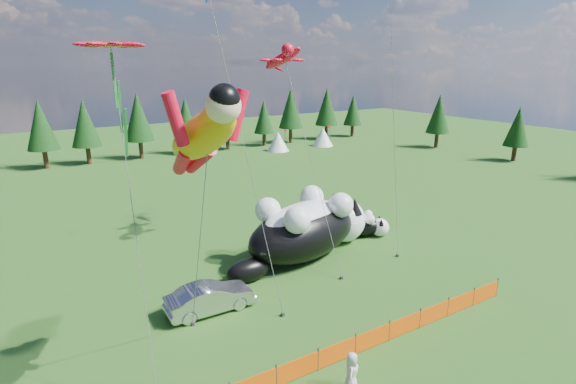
{
  "coord_description": "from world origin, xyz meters",
  "views": [
    {
      "loc": [
        -10.38,
        -16.01,
        12.43
      ],
      "look_at": [
        1.8,
        4.0,
        5.66
      ],
      "focal_mm": 28.0,
      "sensor_mm": 36.0,
      "label": 1
    }
  ],
  "objects": [
    {
      "name": "cat_large",
      "position": [
        5.22,
        6.96,
        2.03
      ],
      "size": [
        11.7,
        6.11,
        4.28
      ],
      "rotation": [
        0.0,
        0.0,
        0.24
      ],
      "color": "black",
      "rests_on": "ground"
    },
    {
      "name": "tree_line",
      "position": [
        0.0,
        45.0,
        4.0
      ],
      "size": [
        90.0,
        4.0,
        8.0
      ],
      "primitive_type": null,
      "color": "black",
      "rests_on": "ground"
    },
    {
      "name": "car",
      "position": [
        -3.04,
        3.76,
        0.76
      ],
      "size": [
        4.61,
        1.64,
        1.52
      ],
      "primitive_type": "imported",
      "rotation": [
        0.0,
        0.0,
        1.56
      ],
      "color": "silver",
      "rests_on": "ground"
    },
    {
      "name": "gecko_kite",
      "position": [
        5.92,
        11.49,
        12.68
      ],
      "size": [
        3.51,
        11.39,
        15.14
      ],
      "color": "red",
      "rests_on": "ground"
    },
    {
      "name": "cat_small",
      "position": [
        10.39,
        7.97,
        0.87
      ],
      "size": [
        4.51,
        3.55,
        1.83
      ],
      "rotation": [
        0.0,
        0.0,
        -0.57
      ],
      "color": "black",
      "rests_on": "ground"
    },
    {
      "name": "superhero_kite",
      "position": [
        -4.78,
        -0.99,
        9.95
      ],
      "size": [
        5.03,
        6.69,
        12.4
      ],
      "color": "orange",
      "rests_on": "ground"
    },
    {
      "name": "spectator_e",
      "position": [
        -0.58,
        -4.66,
        0.85
      ],
      "size": [
        0.97,
        0.97,
        1.7
      ],
      "primitive_type": "imported",
      "rotation": [
        0.0,
        0.0,
        0.78
      ],
      "color": "silver",
      "rests_on": "ground"
    },
    {
      "name": "safety_fence",
      "position": [
        0.0,
        -3.0,
        0.5
      ],
      "size": [
        22.06,
        0.06,
        1.1
      ],
      "color": "#262626",
      "rests_on": "ground"
    },
    {
      "name": "festival_tents",
      "position": [
        11.0,
        40.0,
        1.4
      ],
      "size": [
        50.0,
        3.2,
        2.8
      ],
      "primitive_type": null,
      "color": "white",
      "rests_on": "ground"
    },
    {
      "name": "flower_kite",
      "position": [
        -6.91,
        2.4,
        12.9
      ],
      "size": [
        3.21,
        5.96,
        13.61
      ],
      "color": "red",
      "rests_on": "ground"
    },
    {
      "name": "ground",
      "position": [
        0.0,
        0.0,
        0.0
      ],
      "size": [
        160.0,
        160.0,
        0.0
      ],
      "primitive_type": "plane",
      "color": "#0E3309",
      "rests_on": "ground"
    },
    {
      "name": "diamond_kite_a",
      "position": [
        -1.7,
        4.88,
        14.44
      ],
      "size": [
        2.04,
        4.28,
        16.23
      ],
      "color": "#0B2FAD",
      "rests_on": "ground"
    }
  ]
}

